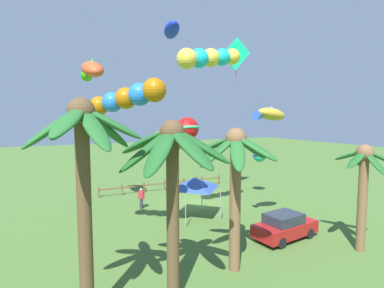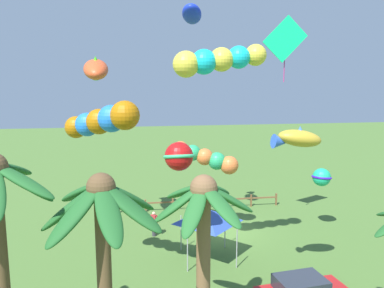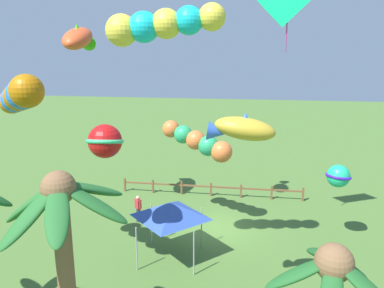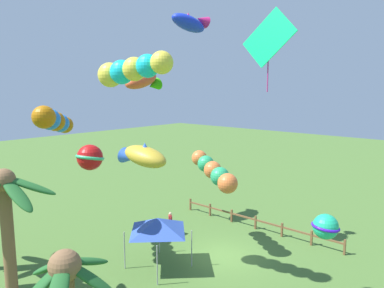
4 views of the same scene
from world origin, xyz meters
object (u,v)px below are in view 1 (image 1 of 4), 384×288
object	(u,v)px
kite_fish_0	(270,114)
kite_fish_8	(171,30)
spectator_0	(141,198)
kite_ball_4	(260,156)
kite_diamond_7	(236,55)
kite_tube_1	(208,58)
kite_tube_6	(181,144)
palm_tree_0	(236,166)
palm_tree_2	(364,176)
palm_tree_1	(84,156)
palm_tree_3	(172,163)
festival_tent	(195,183)
parked_car_0	(285,226)
kite_fish_5	(92,70)
kite_ball_3	(187,129)
kite_tube_2	(129,97)

from	to	relation	value
kite_fish_0	kite_fish_8	xyz separation A→B (m)	(3.63, -6.87, 6.31)
spectator_0	kite_ball_4	world-z (taller)	kite_ball_4
kite_ball_4	kite_diamond_7	size ratio (longest dim) A/B	0.46
kite_fish_8	kite_tube_1	bearing A→B (deg)	95.40
kite_tube_6	kite_diamond_7	distance (m)	8.51
palm_tree_0	palm_tree_2	xyz separation A→B (m)	(-7.06, 1.32, -0.86)
palm_tree_1	spectator_0	distance (m)	13.67
palm_tree_3	palm_tree_2	bearing A→B (deg)	177.20
kite_ball_4	kite_diamond_7	xyz separation A→B (m)	(2.97, 0.43, 8.49)
festival_tent	spectator_0	bearing A→B (deg)	-53.49
kite_fish_0	parked_car_0	bearing A→B (deg)	82.72
parked_car_0	kite_fish_5	bearing A→B (deg)	-47.58
kite_fish_0	kite_ball_4	bearing A→B (deg)	-125.48
palm_tree_1	kite_fish_8	distance (m)	15.49
festival_tent	kite_fish_5	distance (m)	10.80
festival_tent	kite_fish_0	world-z (taller)	kite_fish_0
palm_tree_1	kite_tube_6	bearing A→B (deg)	-126.69
kite_ball_3	kite_tube_6	bearing A→B (deg)	-111.57
kite_fish_5	kite_fish_8	xyz separation A→B (m)	(-5.60, 1.25, 3.16)
palm_tree_2	palm_tree_3	distance (m)	10.59
palm_tree_2	palm_tree_3	bearing A→B (deg)	-2.80
kite_ball_3	kite_tube_2	bearing A→B (deg)	1.24
palm_tree_0	kite_ball_3	size ratio (longest dim) A/B	4.29
spectator_0	kite_fish_8	distance (m)	12.92
palm_tree_0	kite_tube_1	size ratio (longest dim) A/B	1.44
kite_fish_0	kite_tube_6	world-z (taller)	kite_fish_0
kite_ball_4	kite_diamond_7	bearing A→B (deg)	8.17
kite_ball_4	parked_car_0	bearing A→B (deg)	59.37
palm_tree_1	kite_tube_1	bearing A→B (deg)	-142.39
kite_fish_0	kite_tube_2	xyz separation A→B (m)	(8.47, -0.88, 0.83)
kite_tube_1	kite_fish_8	size ratio (longest dim) A/B	1.69
parked_car_0	kite_tube_6	world-z (taller)	kite_tube_6
palm_tree_1	festival_tent	xyz separation A→B (m)	(-8.06, -7.91, -3.28)
kite_tube_6	kite_tube_2	bearing A→B (deg)	48.82
kite_diamond_7	kite_tube_1	bearing A→B (deg)	39.59
kite_ball_4	kite_fish_5	xyz separation A→B (m)	(13.99, -1.44, 6.75)
kite_fish_5	kite_tube_6	bearing A→B (deg)	176.81
kite_ball_4	spectator_0	bearing A→B (deg)	-4.11
kite_ball_3	kite_tube_6	size ratio (longest dim) A/B	0.38
palm_tree_3	spectator_0	world-z (taller)	palm_tree_3
kite_tube_1	kite_fish_8	world-z (taller)	kite_fish_8
festival_tent	kite_tube_2	world-z (taller)	kite_tube_2
parked_car_0	kite_tube_2	xyz separation A→B (m)	(8.25, -2.62, 7.27)
palm_tree_3	kite_fish_5	xyz separation A→B (m)	(0.98, -12.28, 5.04)
palm_tree_0	parked_car_0	size ratio (longest dim) A/B	1.61
spectator_0	kite_tube_6	distance (m)	5.36
palm_tree_0	palm_tree_1	world-z (taller)	palm_tree_1
kite_tube_2	kite_tube_6	distance (m)	9.64
palm_tree_0	kite_diamond_7	bearing A→B (deg)	-124.54
palm_tree_3	kite_tube_1	distance (m)	9.70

